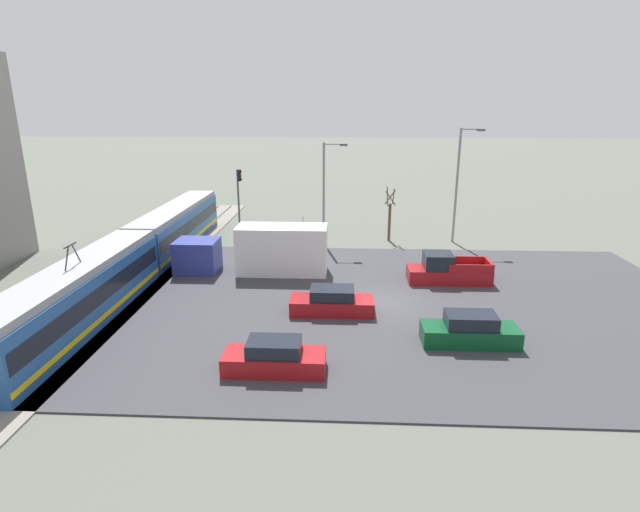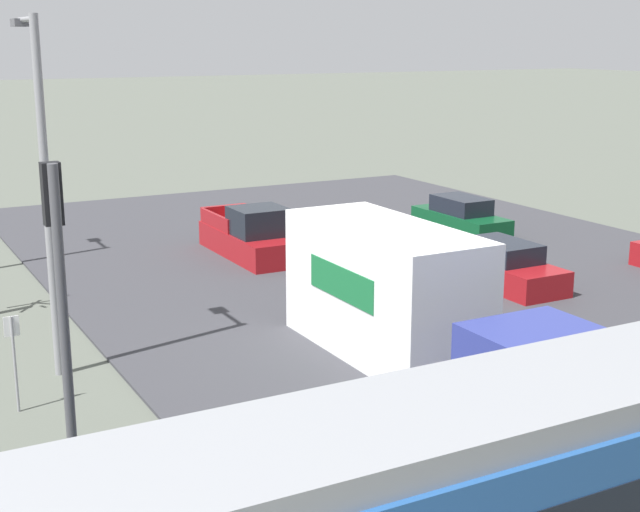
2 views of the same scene
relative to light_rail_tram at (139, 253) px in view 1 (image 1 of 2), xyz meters
The scene contains 14 objects.
ground_plane 16.52m from the light_rail_tram, 104.33° to the right, with size 320.00×320.00×0.00m, color #565B51.
road_surface 16.52m from the light_rail_tram, 104.33° to the right, with size 22.96×37.24×0.08m.
rail_bed 4.37m from the light_rail_tram, behind, with size 57.98×4.40×0.22m.
light_rail_tram is the anchor object (origin of this frame).
box_truck 8.13m from the light_rail_tram, 82.00° to the right, with size 2.51×10.31×3.25m.
pickup_truck 20.37m from the light_rail_tram, 90.35° to the right, with size 2.00×5.27×1.89m.
sedan_car_0 16.17m from the light_rail_tram, 138.33° to the right, with size 1.72×4.39×1.43m.
sedan_car_1 14.22m from the light_rail_tram, 113.15° to the right, with size 1.86×4.59×1.42m.
sedan_car_2 21.72m from the light_rail_tram, 114.59° to the right, with size 1.70×4.57×1.53m.
traffic_light_pole 11.27m from the light_rail_tram, 25.70° to the right, with size 0.28×0.47×6.00m.
street_tree 20.28m from the light_rail_tram, 59.48° to the right, with size 1.08×0.90×4.55m.
street_lamp_near_crossing 15.26m from the light_rail_tram, 54.56° to the right, with size 0.36×1.95×8.31m.
street_lamp_mid_block 25.41m from the light_rail_tram, 66.21° to the right, with size 0.36×1.95×9.39m.
no_parking_sign 14.21m from the light_rail_tram, 45.72° to the right, with size 0.32×0.08×2.13m.
Camera 1 is at (-27.09, 2.27, 11.04)m, focal length 28.00 mm.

